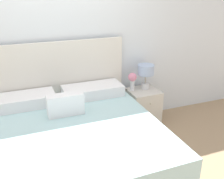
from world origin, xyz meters
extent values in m
plane|color=tan|center=(0.00, 0.00, 0.00)|extent=(12.00, 12.00, 0.00)
cube|color=white|center=(0.00, 0.07, 1.30)|extent=(8.00, 0.06, 2.60)
cube|color=beige|center=(0.00, -0.95, 0.16)|extent=(1.85, 1.91, 0.32)
cube|color=silver|center=(0.00, -0.95, 0.45)|extent=(1.81, 1.87, 0.27)
cube|color=silver|center=(0.00, -0.03, 0.65)|extent=(1.89, 0.05, 1.29)
cube|color=white|center=(-0.44, -0.25, 0.66)|extent=(0.78, 0.36, 0.14)
cube|color=white|center=(0.44, -0.25, 0.66)|extent=(0.78, 0.36, 0.14)
cube|color=white|center=(0.00, -0.65, 0.71)|extent=(0.41, 0.14, 0.24)
cube|color=silver|center=(1.22, -0.22, 0.27)|extent=(0.43, 0.40, 0.53)
sphere|color=#B2AD93|center=(1.22, -0.43, 0.42)|extent=(0.02, 0.02, 0.02)
cylinder|color=white|center=(1.27, -0.16, 0.58)|extent=(0.11, 0.11, 0.09)
cylinder|color=#B7B29E|center=(1.27, -0.16, 0.69)|extent=(0.02, 0.02, 0.13)
cylinder|color=#A8BCDB|center=(1.27, -0.16, 0.82)|extent=(0.24, 0.24, 0.14)
cylinder|color=white|center=(1.07, -0.15, 0.61)|extent=(0.06, 0.06, 0.16)
sphere|color=pink|center=(1.07, -0.15, 0.74)|extent=(0.12, 0.12, 0.12)
sphere|color=#609356|center=(1.10, -0.15, 0.70)|extent=(0.06, 0.06, 0.06)
camera|label=1|loc=(-0.48, -3.32, 1.96)|focal=42.00mm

